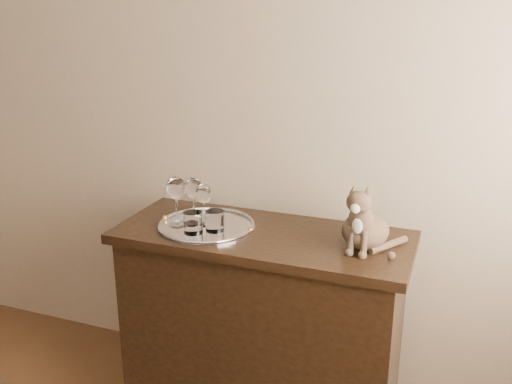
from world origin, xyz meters
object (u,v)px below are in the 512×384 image
tumbler_a (215,221)px  cat (366,213)px  tray (207,227)px  tumbler_b (193,223)px  wine_glass_a (194,199)px  sideboard (262,325)px  wine_glass_c (177,201)px  wine_glass_d (204,204)px

tumbler_a → cat: (0.59, 0.07, 0.08)m
tray → cat: 0.66m
tumbler_b → wine_glass_a: bearing=114.4°
sideboard → wine_glass_c: bearing=-170.4°
tray → cat: (0.65, 0.04, 0.13)m
tray → sideboard: bearing=7.3°
wine_glass_a → wine_glass_c: bearing=-128.7°
wine_glass_a → sideboard: bearing=-0.1°
sideboard → tumbler_b: (-0.25, -0.12, 0.48)m
tray → tumbler_b: bearing=-101.0°
wine_glass_c → tumbler_b: size_ratio=2.40×
wine_glass_d → tumbler_b: (-0.00, -0.10, -0.04)m
tray → wine_glass_a: size_ratio=2.05×
sideboard → tray: 0.49m
wine_glass_c → wine_glass_d: size_ratio=1.19×
wine_glass_c → tumbler_a: (0.17, -0.01, -0.06)m
wine_glass_a → tumbler_a: size_ratio=2.29×
wine_glass_c → cat: cat is taller
sideboard → tray: size_ratio=3.00×
tumbler_b → cat: (0.66, 0.12, 0.08)m
tumbler_a → cat: cat is taller
tray → wine_glass_c: bearing=-165.8°
wine_glass_d → tumbler_a: (0.07, -0.05, -0.05)m
tray → wine_glass_d: 0.09m
sideboard → wine_glass_d: size_ratio=6.78×
wine_glass_d → tumbler_b: size_ratio=2.02×
wine_glass_c → tumbler_b: 0.13m
wine_glass_c → tumbler_a: bearing=-1.9°
tumbler_a → tumbler_b: bearing=-144.6°
tray → wine_glass_a: 0.13m
tray → tumbler_a: size_ratio=4.70×
sideboard → wine_glass_c: 0.65m
tumbler_b → cat: bearing=10.5°
wine_glass_a → tumbler_b: size_ratio=2.23×
cat → wine_glass_d: bearing=-170.5°
sideboard → tumbler_b: bearing=-155.2°
wine_glass_a → wine_glass_d: wine_glass_a is taller
tray → wine_glass_d: size_ratio=2.26×
tray → wine_glass_c: wine_glass_c is taller
wine_glass_a → tumbler_a: 0.15m
wine_glass_c → wine_glass_d: bearing=22.4°
wine_glass_c → wine_glass_d: 0.11m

